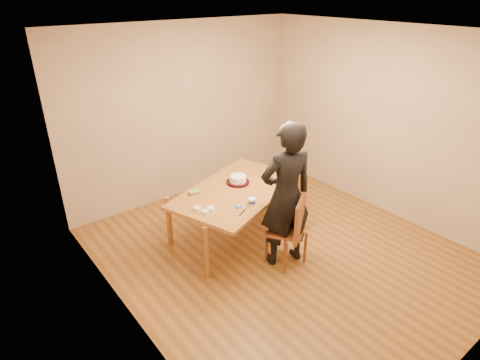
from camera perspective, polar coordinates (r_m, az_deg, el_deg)
room_shell at (r=4.90m, az=3.83°, el=4.61°), size 4.00×4.50×2.70m
dining_table at (r=5.20m, az=-0.34°, el=-1.49°), size 2.02×1.57×0.04m
dining_chair at (r=4.93m, az=6.66°, el=-7.13°), size 0.55×0.55×0.04m
cake_plate at (r=5.34m, az=-0.32°, el=-0.31°), size 0.31×0.31×0.02m
cake at (r=5.32m, az=-0.32°, el=0.15°), size 0.22×0.22×0.07m
frosting_dome at (r=5.30m, az=-0.32°, el=0.62°), size 0.22×0.22×0.03m
frosting_tub at (r=4.81m, az=1.70°, el=-3.07°), size 0.09×0.09×0.08m
frosting_lid at (r=4.78m, az=-0.27°, el=-3.82°), size 0.09×0.09×0.01m
frosting_dollop at (r=4.77m, az=-0.27°, el=-3.69°), size 0.04×0.04×0.02m
ramekin_green at (r=4.66m, az=-4.92°, el=-4.53°), size 0.08×0.08×0.04m
ramekin_yellow at (r=4.73m, az=-6.09°, el=-4.08°), size 0.08×0.08×0.04m
ramekin_multi at (r=4.71m, az=-4.11°, el=-4.13°), size 0.08×0.08×0.04m
candy_box_pink at (r=5.11m, az=-6.45°, el=-1.84°), size 0.12×0.07×0.02m
candy_box_green at (r=5.10m, az=-6.53°, el=-1.64°), size 0.15×0.09×0.02m
spatula at (r=4.66m, az=0.32°, el=-4.67°), size 0.15×0.08×0.01m
person at (r=4.73m, az=6.56°, el=-2.22°), size 0.76×0.60×1.82m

